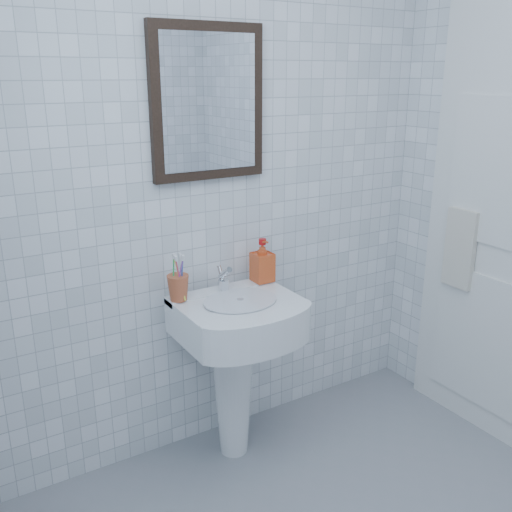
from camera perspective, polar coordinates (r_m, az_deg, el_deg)
wall_back at (r=2.48m, az=-3.74°, el=8.14°), size 2.20×0.02×2.50m
washbasin at (r=2.50m, az=-2.11°, el=-9.42°), size 0.50×0.37×0.77m
faucet at (r=2.46m, az=-3.25°, el=-2.43°), size 0.05×0.11×0.12m
toothbrush_cup at (r=2.37m, az=-7.79°, el=-3.16°), size 0.12×0.12×0.11m
soap_dispenser at (r=2.55m, az=0.64°, el=-0.43°), size 0.09×0.09×0.20m
wall_mirror at (r=2.40m, az=-4.81°, el=15.02°), size 0.50×0.04×0.62m
bathroom_door at (r=2.77m, az=23.47°, el=2.41°), size 0.04×0.80×2.00m
towel_ring at (r=2.84m, az=20.35°, el=4.21°), size 0.01×0.18×0.18m
hand_towel at (r=2.87m, az=19.72°, el=0.69°), size 0.03×0.16×0.38m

